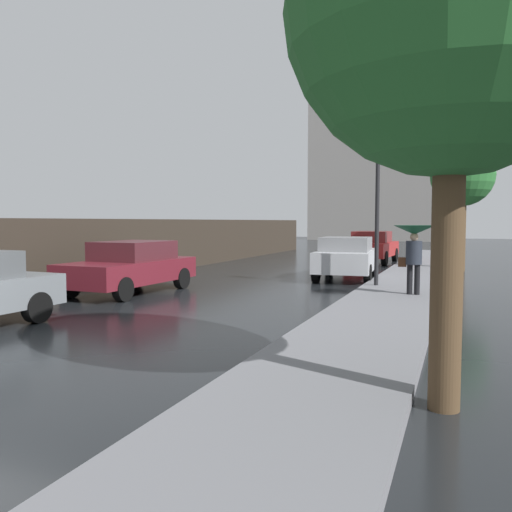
# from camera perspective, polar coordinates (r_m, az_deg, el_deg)

# --- Properties ---
(sidewalk_strip) EXTENTS (2.20, 60.00, 0.14)m
(sidewalk_strip) POSITION_cam_1_polar(r_m,az_deg,el_deg) (6.14, 5.83, -14.43)
(sidewalk_strip) COLOR slate
(sidewalk_strip) RESTS_ON ground
(car_maroon_near_kerb) EXTENTS (2.03, 4.24, 1.43)m
(car_maroon_near_kerb) POSITION_cam_1_polar(r_m,az_deg,el_deg) (15.03, -13.46, -1.09)
(car_maroon_near_kerb) COLOR maroon
(car_maroon_near_kerb) RESTS_ON ground
(car_red_far_ahead) EXTENTS (2.06, 4.24, 1.52)m
(car_red_far_ahead) POSITION_cam_1_polar(r_m,az_deg,el_deg) (25.84, 12.50, 0.98)
(car_red_far_ahead) COLOR maroon
(car_red_far_ahead) RESTS_ON ground
(car_silver_behind_camera) EXTENTS (2.12, 4.08, 1.45)m
(car_silver_behind_camera) POSITION_cam_1_polar(r_m,az_deg,el_deg) (18.36, 9.80, -0.13)
(car_silver_behind_camera) COLOR #B2B5BA
(car_silver_behind_camera) RESTS_ON ground
(pedestrian_with_umbrella_near) EXTENTS (1.03, 1.03, 1.75)m
(pedestrian_with_umbrella_near) POSITION_cam_1_polar(r_m,az_deg,el_deg) (13.81, 16.75, 1.69)
(pedestrian_with_umbrella_near) COLOR black
(pedestrian_with_umbrella_near) RESTS_ON sidewalk_strip
(traffic_light) EXTENTS (0.26, 0.39, 4.35)m
(traffic_light) POSITION_cam_1_polar(r_m,az_deg,el_deg) (15.59, 13.04, 7.98)
(traffic_light) COLOR black
(traffic_light) RESTS_ON sidewalk_strip
(street_tree_near) EXTENTS (2.46, 2.46, 5.05)m
(street_tree_near) POSITION_cam_1_polar(r_m,az_deg,el_deg) (22.46, 21.47, 8.04)
(street_tree_near) COLOR #4C3823
(street_tree_near) RESTS_ON ground
(street_tree_mid) EXTENTS (3.44, 3.44, 5.87)m
(street_tree_mid) POSITION_cam_1_polar(r_m,az_deg,el_deg) (6.18, 20.58, 23.84)
(street_tree_mid) COLOR #4C3823
(street_tree_mid) RESTS_ON ground
(distant_tower) EXTENTS (14.64, 11.15, 18.32)m
(distant_tower) POSITION_cam_1_polar(r_m,az_deg,el_deg) (60.06, 13.55, 10.53)
(distant_tower) COLOR #9E9993
(distant_tower) RESTS_ON ground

